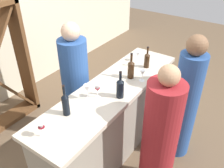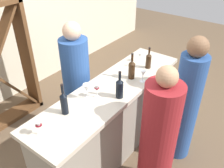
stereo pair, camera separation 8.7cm
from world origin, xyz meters
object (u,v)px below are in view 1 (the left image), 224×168
(wine_bottle_second_left_near_black, at_px, (120,88))
(wine_glass_near_right, at_px, (41,127))
(wine_bottle_second_right_amber_brown, at_px, (147,60))
(person_left_guest, at_px, (185,103))
(person_right_guest, at_px, (76,89))
(wine_glass_near_left, at_px, (142,73))
(wine_bottle_leftmost_near_black, at_px, (66,104))
(wine_glass_far_left, at_px, (138,55))
(person_center_guest, at_px, (160,139))
(wine_bottle_center_amber_brown, at_px, (131,69))
(wine_glass_near_center, at_px, (97,88))
(wine_glass_far_center, at_px, (87,89))

(wine_bottle_second_left_near_black, distance_m, wine_glass_near_right, 0.89)
(wine_bottle_second_right_amber_brown, xyz_separation_m, wine_glass_near_right, (-1.60, 0.16, 0.01))
(wine_bottle_second_left_near_black, distance_m, person_left_guest, 0.87)
(wine_bottle_second_right_amber_brown, relative_size, person_right_guest, 0.17)
(wine_glass_near_left, bearing_deg, person_right_guest, 113.05)
(person_right_guest, bearing_deg, wine_bottle_leftmost_near_black, -35.17)
(wine_bottle_leftmost_near_black, distance_m, wine_glass_far_left, 1.36)
(person_center_guest, bearing_deg, wine_glass_far_left, -66.80)
(wine_bottle_center_amber_brown, height_order, person_center_guest, person_center_guest)
(wine_bottle_second_left_near_black, relative_size, wine_bottle_second_right_amber_brown, 1.10)
(person_left_guest, bearing_deg, person_right_guest, 23.03)
(wine_bottle_second_right_amber_brown, relative_size, person_center_guest, 0.18)
(wine_glass_far_left, relative_size, person_right_guest, 0.08)
(wine_glass_near_left, relative_size, person_left_guest, 0.09)
(wine_glass_near_right, bearing_deg, wine_bottle_center_amber_brown, -5.55)
(wine_bottle_leftmost_near_black, xyz_separation_m, wine_glass_near_right, (-0.34, -0.04, -0.01))
(wine_bottle_center_amber_brown, relative_size, wine_glass_near_right, 2.07)
(person_center_guest, bearing_deg, wine_bottle_leftmost_near_black, 12.45)
(wine_bottle_leftmost_near_black, bearing_deg, person_right_guest, 36.46)
(person_left_guest, bearing_deg, wine_bottle_second_right_amber_brown, -12.08)
(wine_bottle_second_right_amber_brown, relative_size, wine_glass_near_left, 1.99)
(wine_glass_far_left, height_order, person_center_guest, person_center_guest)
(wine_bottle_second_left_near_black, height_order, wine_glass_far_left, wine_bottle_second_left_near_black)
(wine_bottle_second_left_near_black, height_order, person_center_guest, person_center_guest)
(wine_bottle_second_right_amber_brown, relative_size, wine_glass_near_center, 1.70)
(wine_bottle_leftmost_near_black, height_order, person_center_guest, person_center_guest)
(wine_bottle_center_amber_brown, height_order, wine_glass_far_left, wine_bottle_center_amber_brown)
(wine_bottle_second_left_near_black, height_order, wine_glass_near_left, wine_bottle_second_left_near_black)
(wine_glass_near_center, height_order, wine_glass_far_left, wine_glass_near_center)
(wine_bottle_second_right_amber_brown, height_order, wine_glass_far_left, wine_bottle_second_right_amber_brown)
(wine_bottle_center_amber_brown, bearing_deg, wine_bottle_leftmost_near_black, 170.09)
(wine_glass_near_left, distance_m, wine_glass_near_center, 0.60)
(wine_bottle_center_amber_brown, distance_m, wine_glass_near_center, 0.55)
(person_center_guest, bearing_deg, wine_bottle_second_right_amber_brown, -71.32)
(wine_bottle_second_right_amber_brown, height_order, wine_glass_near_left, wine_bottle_second_right_amber_brown)
(wine_glass_far_center, bearing_deg, wine_glass_near_right, -177.67)
(wine_glass_near_left, height_order, person_right_guest, person_right_guest)
(wine_glass_near_left, distance_m, wine_glass_near_right, 1.31)
(person_right_guest, bearing_deg, wine_bottle_second_left_near_black, 11.13)
(wine_glass_near_right, relative_size, person_right_guest, 0.09)
(wine_bottle_center_amber_brown, bearing_deg, person_right_guest, 116.25)
(wine_glass_far_center, relative_size, person_right_guest, 0.11)
(wine_bottle_leftmost_near_black, height_order, wine_bottle_second_right_amber_brown, wine_bottle_leftmost_near_black)
(wine_glass_near_right, height_order, person_left_guest, person_left_guest)
(wine_glass_near_center, relative_size, wine_glass_far_left, 1.27)
(wine_bottle_leftmost_near_black, bearing_deg, wine_bottle_second_right_amber_brown, -8.75)
(wine_glass_near_center, relative_size, wine_glass_near_right, 1.06)
(person_right_guest, bearing_deg, wine_glass_far_left, 75.59)
(person_left_guest, bearing_deg, wine_glass_far_center, 47.34)
(wine_bottle_second_left_near_black, xyz_separation_m, person_left_guest, (0.59, -0.54, -0.35))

